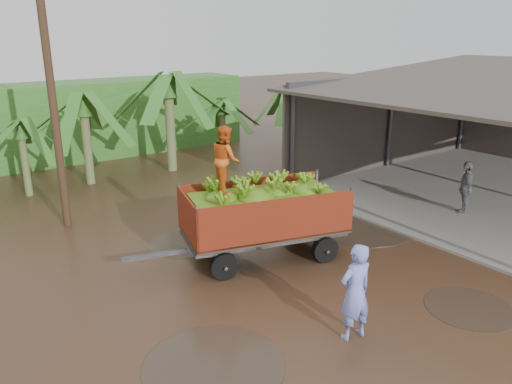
# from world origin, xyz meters

# --- Properties ---
(ground) EXTENTS (100.00, 100.00, 0.00)m
(ground) POSITION_xyz_m (0.00, 0.00, 0.00)
(ground) COLOR black
(ground) RESTS_ON ground
(packing_shed) EXTENTS (12.78, 10.80, 4.76)m
(packing_shed) POSITION_xyz_m (11.77, 1.77, 2.50)
(packing_shed) COLOR gray
(packing_shed) RESTS_ON ground
(hedge_north) EXTENTS (22.00, 3.00, 3.60)m
(hedge_north) POSITION_xyz_m (-2.00, 16.00, 1.80)
(hedge_north) COLOR #2D661E
(hedge_north) RESTS_ON ground
(banana_trailer) EXTENTS (5.92, 3.12, 3.64)m
(banana_trailer) POSITION_xyz_m (0.70, 1.56, 1.30)
(banana_trailer) COLOR #9E2B16
(banana_trailer) RESTS_ON ground
(man_blue) EXTENTS (0.78, 0.56, 2.01)m
(man_blue) POSITION_xyz_m (-0.15, -2.51, 1.00)
(man_blue) COLOR #7A86DE
(man_blue) RESTS_ON ground
(man_grey) EXTENTS (1.09, 1.06, 1.83)m
(man_grey) POSITION_xyz_m (8.09, 0.18, 0.91)
(man_grey) COLOR slate
(man_grey) RESTS_ON ground
(utility_pole) EXTENTS (1.20, 0.24, 8.18)m
(utility_pole) POSITION_xyz_m (-2.83, 7.10, 4.15)
(utility_pole) COLOR #47301E
(utility_pole) RESTS_ON ground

